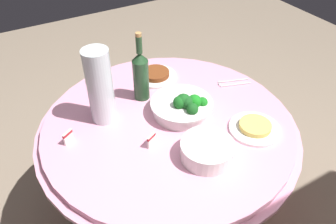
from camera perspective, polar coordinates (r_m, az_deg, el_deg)
ground_plane at (r=2.04m, az=-0.00°, el=-17.42°), size 6.00×6.00×0.00m
buffet_table at (r=1.74m, az=-0.00°, el=-10.63°), size 1.16×1.16×0.74m
broccoli_bowl at (r=1.49m, az=2.58°, el=0.99°), size 0.28×0.28×0.11m
plate_stack at (r=1.30m, az=6.71°, el=-6.52°), size 0.21×0.21×0.07m
wine_bottle at (r=1.54m, az=-4.68°, el=6.42°), size 0.07×0.07×0.34m
decorative_fruit_vase at (r=1.43m, az=-11.45°, el=3.58°), size 0.11×0.11×0.34m
serving_tongs at (r=1.73m, az=11.03°, el=4.94°), size 0.17×0.09×0.01m
food_plate_stir_fry at (r=1.75m, az=-2.17°, el=6.35°), size 0.22×0.22×0.04m
food_plate_noodles at (r=1.47m, az=14.64°, el=-2.58°), size 0.22×0.22×0.03m
label_placard_front at (r=1.41m, az=-16.72°, el=-4.03°), size 0.05×0.03×0.05m
label_placard_mid at (r=1.34m, az=-2.86°, el=-4.71°), size 0.05×0.03×0.05m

